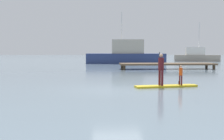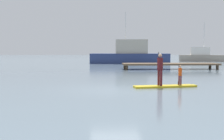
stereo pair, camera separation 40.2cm
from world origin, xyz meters
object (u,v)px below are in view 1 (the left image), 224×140
Objects in this scene: paddleboard_near at (166,86)px; paddler_adult at (161,67)px; fishing_boat_white_large at (126,55)px; paddler_child_solo at (181,74)px; fishing_boat_green_midground at (196,56)px.

paddleboard_near is 1.97× the size of paddler_adult.
paddler_adult is 27.98m from fishing_boat_white_large.
fishing_boat_white_large is (1.64, 27.93, 0.25)m from paddler_adult.
paddler_adult is 1.65× the size of paddler_child_solo.
fishing_boat_green_midground reaches higher than paddleboard_near.
fishing_boat_green_midground is (15.48, 35.45, -0.10)m from paddler_adult.
paddleboard_near is 1.07m from paddler_adult.
paddleboard_near is 38.53m from fishing_boat_green_midground.
paddler_child_solo is at bearing -112.15° from fishing_boat_green_midground.
fishing_boat_white_large is at bearing 86.65° from paddler_adult.
paddleboard_near is at bearing -92.71° from fishing_boat_white_large.
fishing_boat_green_midground is (15.17, 35.41, 0.91)m from paddleboard_near.
fishing_boat_green_midground reaches higher than paddler_adult.
paddleboard_near is 27.95m from fishing_boat_white_large.
paddler_child_solo is at bearing 9.83° from paddleboard_near.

